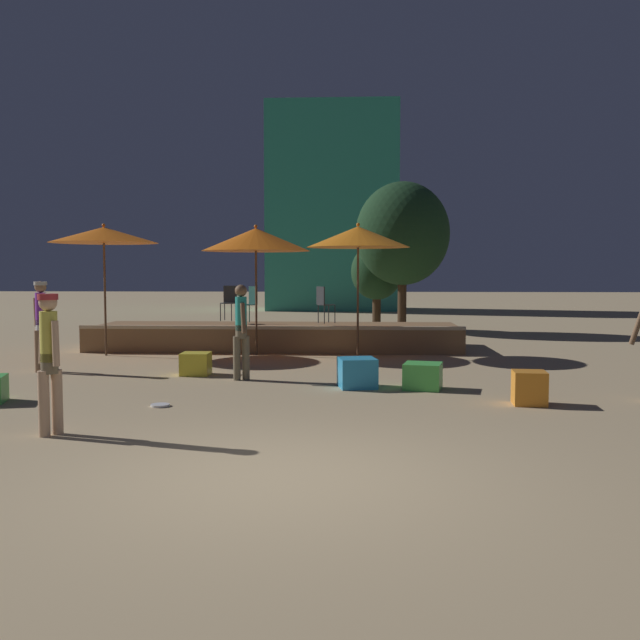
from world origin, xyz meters
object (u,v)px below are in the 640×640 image
(patio_umbrella_0, at_px, (358,237))
(person_1, at_px, (49,356))
(bistro_chair_1, at_px, (229,299))
(bistro_chair_2, at_px, (250,301))
(cube_seat_3, at_px, (357,373))
(cube_seat_4, at_px, (529,388))
(cube_seat_2, at_px, (196,364))
(background_tree_0, at_px, (403,234))
(patio_umbrella_1, at_px, (104,235))
(frisbee_disc, at_px, (160,405))
(patio_umbrella_2, at_px, (256,240))
(cube_seat_1, at_px, (423,376))
(person_3, at_px, (41,321))
(background_tree_1, at_px, (377,272))
(person_2, at_px, (241,329))
(bistro_chair_0, at_px, (323,301))

(patio_umbrella_0, relative_size, person_1, 1.80)
(person_1, relative_size, bistro_chair_1, 1.86)
(bistro_chair_2, bearing_deg, cube_seat_3, -15.84)
(bistro_chair_2, bearing_deg, cube_seat_4, -4.78)
(cube_seat_2, relative_size, background_tree_0, 0.11)
(patio_umbrella_1, distance_m, frisbee_disc, 7.23)
(patio_umbrella_2, bearing_deg, cube_seat_1, -53.62)
(patio_umbrella_0, relative_size, bistro_chair_2, 3.36)
(person_3, height_order, background_tree_1, background_tree_1)
(cube_seat_3, bearing_deg, cube_seat_4, -29.12)
(patio_umbrella_1, bearing_deg, cube_seat_3, -36.24)
(cube_seat_1, height_order, frisbee_disc, cube_seat_1)
(cube_seat_4, height_order, bistro_chair_1, bistro_chair_1)
(patio_umbrella_2, bearing_deg, person_1, -98.99)
(bistro_chair_2, bearing_deg, patio_umbrella_1, -104.36)
(patio_umbrella_2, bearing_deg, cube_seat_4, -50.80)
(patio_umbrella_1, distance_m, cube_seat_3, 7.56)
(person_2, bearing_deg, cube_seat_1, 143.27)
(bistro_chair_2, height_order, background_tree_0, background_tree_0)
(bistro_chair_1, bearing_deg, cube_seat_4, -43.43)
(frisbee_disc, distance_m, background_tree_1, 14.25)
(frisbee_disc, bearing_deg, cube_seat_2, 93.44)
(patio_umbrella_1, relative_size, background_tree_1, 1.05)
(patio_umbrella_0, height_order, person_3, patio_umbrella_0)
(bistro_chair_1, height_order, background_tree_1, background_tree_1)
(bistro_chair_1, relative_size, background_tree_1, 0.32)
(person_2, bearing_deg, cube_seat_2, -52.89)
(patio_umbrella_1, bearing_deg, cube_seat_4, -34.21)
(cube_seat_2, relative_size, bistro_chair_2, 0.58)
(patio_umbrella_0, relative_size, cube_seat_4, 6.04)
(patio_umbrella_2, relative_size, cube_seat_3, 4.31)
(cube_seat_2, bearing_deg, patio_umbrella_0, 46.07)
(cube_seat_1, bearing_deg, background_tree_1, 92.01)
(patio_umbrella_1, distance_m, person_3, 3.21)
(cube_seat_4, height_order, frisbee_disc, cube_seat_4)
(patio_umbrella_0, relative_size, bistro_chair_1, 3.36)
(cube_seat_1, relative_size, person_1, 0.42)
(patio_umbrella_1, bearing_deg, person_3, -96.21)
(patio_umbrella_1, height_order, background_tree_0, background_tree_0)
(bistro_chair_1, height_order, background_tree_0, background_tree_0)
(bistro_chair_0, distance_m, background_tree_1, 6.41)
(patio_umbrella_0, xyz_separation_m, cube_seat_4, (2.48, -5.82, -2.46))
(cube_seat_3, bearing_deg, cube_seat_2, 156.76)
(cube_seat_4, bearing_deg, person_1, -159.74)
(person_1, height_order, bistro_chair_1, person_1)
(cube_seat_1, xyz_separation_m, cube_seat_3, (-1.08, 0.10, 0.03))
(patio_umbrella_1, distance_m, patio_umbrella_2, 3.45)
(cube_seat_2, bearing_deg, bistro_chair_0, 63.64)
(patio_umbrella_0, distance_m, background_tree_1, 7.53)
(cube_seat_2, relative_size, person_1, 0.31)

